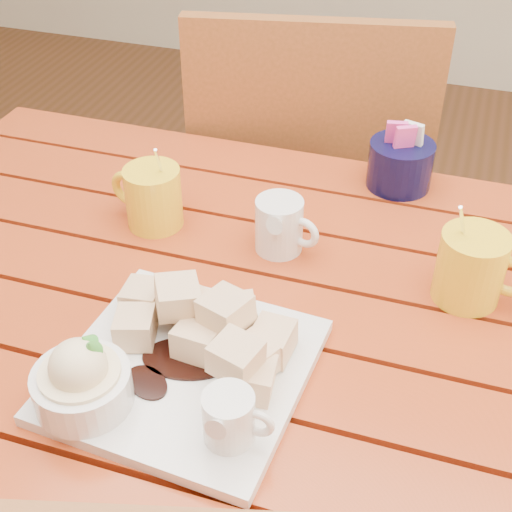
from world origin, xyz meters
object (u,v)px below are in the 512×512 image
(table, at_px, (249,358))
(dessert_plate, at_px, (167,363))
(coffee_mug_right, at_px, (473,267))
(chair_far, at_px, (308,197))
(coffee_mug_left, at_px, (152,196))

(table, distance_m, dessert_plate, 0.22)
(coffee_mug_right, distance_m, chair_far, 0.65)
(dessert_plate, height_order, coffee_mug_left, coffee_mug_left)
(dessert_plate, bearing_deg, coffee_mug_left, 117.36)
(coffee_mug_left, relative_size, coffee_mug_right, 0.95)
(coffee_mug_left, xyz_separation_m, chair_far, (0.12, 0.46, -0.26))
(coffee_mug_left, bearing_deg, table, -20.95)
(dessert_plate, xyz_separation_m, chair_far, (-0.02, 0.75, -0.25))
(table, xyz_separation_m, dessert_plate, (-0.04, -0.16, 0.14))
(chair_far, bearing_deg, dessert_plate, 80.25)
(dessert_plate, xyz_separation_m, coffee_mug_left, (-0.15, 0.28, 0.02))
(dessert_plate, distance_m, coffee_mug_left, 0.32)
(table, relative_size, coffee_mug_right, 8.32)
(table, relative_size, chair_far, 1.26)
(table, relative_size, coffee_mug_left, 8.76)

